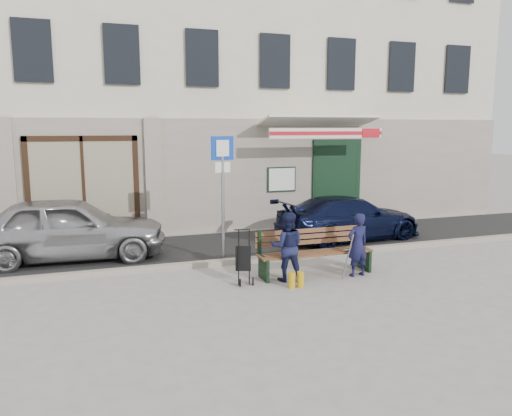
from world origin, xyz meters
name	(u,v)px	position (x,y,z in m)	size (l,w,h in m)	color
ground	(263,283)	(0.00, 0.00, 0.00)	(80.00, 80.00, 0.00)	#9E9991
asphalt_lane	(222,247)	(0.00, 3.10, 0.01)	(60.00, 3.20, 0.01)	#282828
curb	(240,261)	(0.00, 1.50, 0.06)	(60.00, 0.18, 0.12)	#9E9384
building	(179,66)	(0.01, 8.45, 4.97)	(20.00, 8.27, 10.00)	beige
car_silver	(68,228)	(-3.57, 3.03, 0.73)	(1.72, 4.27, 1.45)	#A6A6AA
car_navy	(349,218)	(3.41, 2.82, 0.58)	(1.64, 4.03, 1.17)	black
parking_sign	(223,178)	(-0.31, 1.77, 1.87)	(0.51, 0.11, 2.77)	gray
bench	(313,253)	(1.16, 0.23, 0.46)	(2.40, 1.17, 0.98)	brown
man	(358,245)	(1.96, -0.14, 0.64)	(0.47, 0.31, 1.28)	#141537
woman	(287,247)	(0.51, 0.03, 0.68)	(0.66, 0.51, 1.36)	#161A3C
stroller	(243,260)	(-0.34, 0.16, 0.46)	(0.36, 0.47, 1.03)	black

